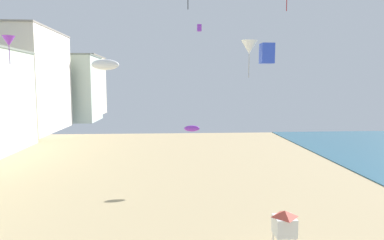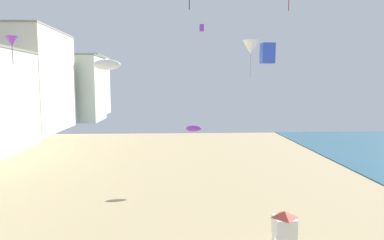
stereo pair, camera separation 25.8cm
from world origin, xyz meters
The scene contains 10 objects.
boardwalk_hotel_far centered at (-24.63, 64.68, 9.84)m, with size 10.22×20.04×19.66m.
boardwalk_hotel_distant centered at (-24.63, 82.84, 8.12)m, with size 17.97×12.55×16.22m.
boardwalk_hotel_furthest centered at (-24.63, 98.89, 8.77)m, with size 13.19×16.77×17.52m.
lifeguard_stand centered at (8.89, 14.64, 1.84)m, with size 1.10×1.10×2.55m.
kite_purple_delta centered at (-12.24, 30.34, 13.27)m, with size 1.15×1.15×2.61m.
kite_white_parafoil centered at (-2.73, 26.65, 10.92)m, with size 2.31×0.64×0.90m.
kite_white_delta centered at (9.00, 24.08, 12.17)m, with size 1.28×1.28×2.91m.
kite_blue_box centered at (8.72, 18.19, 11.16)m, with size 0.78×0.78×1.23m.
kite_purple_box centered at (6.25, 38.58, 16.00)m, with size 0.51×0.51×0.80m.
kite_purple_parafoil centered at (4.78, 29.07, 5.08)m, with size 1.48×0.41×0.58m.
Camera 2 is at (3.12, -2.22, 9.32)m, focal length 31.14 mm.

